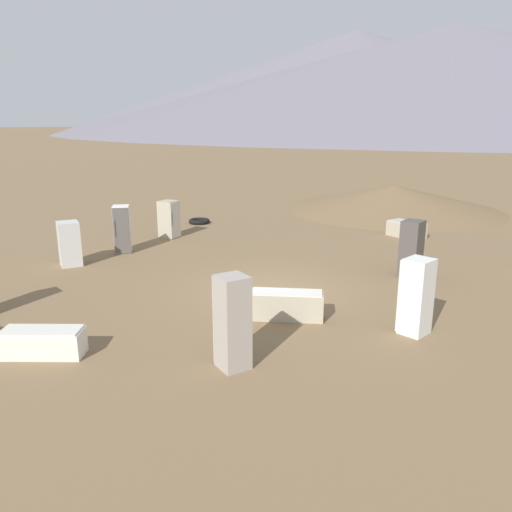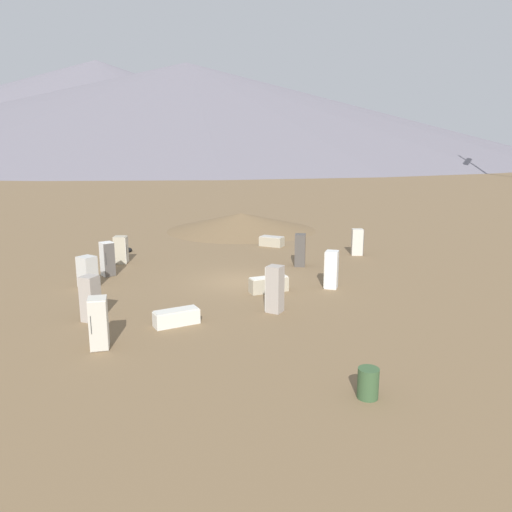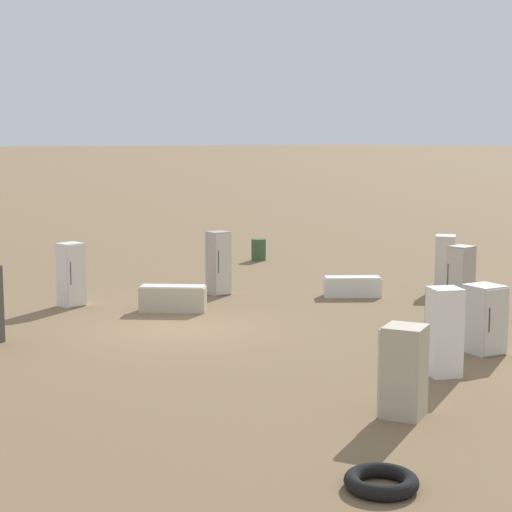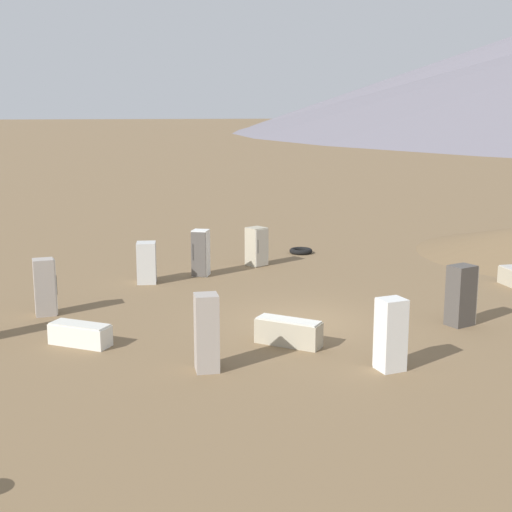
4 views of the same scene
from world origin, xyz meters
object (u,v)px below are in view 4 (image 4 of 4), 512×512
at_px(discarded_fridge_2, 45,287).
at_px(discarded_fridge_8, 201,253).
at_px(discarded_fridge_11, 461,295).
at_px(discarded_fridge_9, 257,247).
at_px(discarded_fridge_10, 207,333).
at_px(discarded_fridge_5, 147,263).
at_px(discarded_fridge_0, 288,332).
at_px(scrap_tire, 301,251).
at_px(discarded_fridge_1, 390,334).
at_px(discarded_fridge_4, 80,334).

bearing_deg(discarded_fridge_2, discarded_fridge_8, 120.43).
height_order(discarded_fridge_2, discarded_fridge_11, discarded_fridge_11).
bearing_deg(discarded_fridge_9, discarded_fridge_10, 42.99).
bearing_deg(discarded_fridge_5, discarded_fridge_0, -60.95).
relative_size(discarded_fridge_0, discarded_fridge_2, 0.96).
relative_size(discarded_fridge_10, scrap_tire, 1.88).
height_order(discarded_fridge_2, discarded_fridge_5, discarded_fridge_2).
bearing_deg(discarded_fridge_8, discarded_fridge_10, 107.07).
distance_m(discarded_fridge_5, scrap_tire, 8.10).
height_order(discarded_fridge_8, discarded_fridge_11, discarded_fridge_11).
xyz_separation_m(discarded_fridge_0, discarded_fridge_2, (6.30, -4.70, 0.53)).
bearing_deg(discarded_fridge_8, discarded_fridge_9, -127.40).
relative_size(discarded_fridge_1, discarded_fridge_8, 1.01).
bearing_deg(scrap_tire, discarded_fridge_2, 33.40).
distance_m(discarded_fridge_0, discarded_fridge_11, 5.45).
distance_m(discarded_fridge_2, discarded_fridge_10, 7.11).
relative_size(discarded_fridge_8, discarded_fridge_10, 0.92).
distance_m(discarded_fridge_2, scrap_tire, 12.82).
bearing_deg(scrap_tire, discarded_fridge_9, 36.56).
relative_size(discarded_fridge_9, discarded_fridge_10, 0.82).
height_order(discarded_fridge_2, discarded_fridge_9, discarded_fridge_2).
distance_m(discarded_fridge_1, discarded_fridge_5, 11.46).
xyz_separation_m(discarded_fridge_1, discarded_fridge_5, (4.61, -10.49, -0.14)).
distance_m(discarded_fridge_8, discarded_fridge_9, 2.81).
bearing_deg(discarded_fridge_0, discarded_fridge_10, 160.03).
height_order(discarded_fridge_0, discarded_fridge_8, discarded_fridge_8).
bearing_deg(discarded_fridge_11, discarded_fridge_0, -102.76).
xyz_separation_m(discarded_fridge_2, scrap_tire, (-10.69, -7.05, -0.77)).
relative_size(discarded_fridge_9, discarded_fridge_11, 0.87).
xyz_separation_m(discarded_fridge_4, discarded_fridge_10, (-2.90, 2.77, 0.66)).
bearing_deg(discarded_fridge_9, discarded_fridge_0, 53.62).
xyz_separation_m(discarded_fridge_2, discarded_fridge_4, (-0.92, 3.23, -0.58)).
xyz_separation_m(discarded_fridge_10, discarded_fridge_11, (-7.90, -1.68, -0.06)).
bearing_deg(discarded_fridge_2, discarded_fridge_4, 11.02).
height_order(discarded_fridge_1, discarded_fridge_8, discarded_fridge_1).
bearing_deg(discarded_fridge_10, scrap_tire, 66.40).
relative_size(discarded_fridge_0, scrap_tire, 1.68).
xyz_separation_m(discarded_fridge_1, discarded_fridge_10, (4.29, -1.12, 0.06)).
bearing_deg(discarded_fridge_2, scrap_tire, 118.59).
distance_m(discarded_fridge_2, discarded_fridge_5, 4.86).
relative_size(discarded_fridge_2, discarded_fridge_4, 1.04).
xyz_separation_m(discarded_fridge_5, discarded_fridge_11, (-8.22, 7.69, 0.14)).
distance_m(discarded_fridge_5, discarded_fridge_11, 11.25).
distance_m(discarded_fridge_1, discarded_fridge_4, 8.19).
bearing_deg(discarded_fridge_2, discarded_fridge_10, 27.65).
distance_m(discarded_fridge_4, discarded_fridge_8, 8.61).
distance_m(discarded_fridge_1, discarded_fridge_11, 4.57).
xyz_separation_m(discarded_fridge_0, discarded_fridge_8, (0.69, -8.66, 0.53)).
xyz_separation_m(discarded_fridge_5, scrap_tire, (-7.19, -3.68, -0.64)).
distance_m(discarded_fridge_0, discarded_fridge_4, 5.59).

